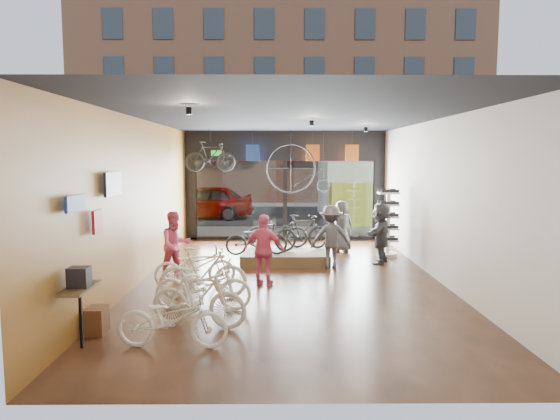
{
  "coord_description": "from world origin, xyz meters",
  "views": [
    {
      "loc": [
        -0.33,
        -11.6,
        2.89
      ],
      "look_at": [
        -0.22,
        1.4,
        1.52
      ],
      "focal_mm": 32.0,
      "sensor_mm": 36.0,
      "label": 1
    }
  ],
  "objects_px": {
    "street_car": "(203,202)",
    "sunglasses_rack": "(388,223)",
    "display_bike_left": "(257,239)",
    "customer_1": "(176,245)",
    "floor_bike_4": "(195,267)",
    "floor_bike_2": "(203,285)",
    "box_truck": "(349,192)",
    "customer_3": "(331,237)",
    "floor_bike_1": "(198,298)",
    "display_bike_mid": "(302,232)",
    "display_bike_right": "(277,231)",
    "customer_2": "(264,250)",
    "penny_farthing": "(301,170)",
    "floor_bike_0": "(172,319)",
    "customer_5": "(381,233)",
    "customer_4": "(342,226)",
    "floor_bike_3": "(203,273)",
    "hung_bike": "(210,157)",
    "display_platform": "(285,256)"
  },
  "relations": [
    {
      "from": "box_truck",
      "to": "floor_bike_2",
      "type": "distance_m",
      "value": 14.19
    },
    {
      "from": "display_platform",
      "to": "customer_4",
      "type": "xyz_separation_m",
      "value": [
        1.77,
        1.42,
        0.64
      ]
    },
    {
      "from": "floor_bike_2",
      "to": "display_bike_left",
      "type": "height_order",
      "value": "display_bike_left"
    },
    {
      "from": "box_truck",
      "to": "customer_3",
      "type": "xyz_separation_m",
      "value": [
        -1.91,
        -9.74,
        -0.53
      ]
    },
    {
      "from": "floor_bike_0",
      "to": "customer_5",
      "type": "relative_size",
      "value": 1.03
    },
    {
      "from": "display_bike_right",
      "to": "customer_2",
      "type": "distance_m",
      "value": 3.21
    },
    {
      "from": "floor_bike_4",
      "to": "floor_bike_2",
      "type": "bearing_deg",
      "value": -176.57
    },
    {
      "from": "floor_bike_2",
      "to": "customer_1",
      "type": "distance_m",
      "value": 2.75
    },
    {
      "from": "box_truck",
      "to": "floor_bike_0",
      "type": "bearing_deg",
      "value": -107.94
    },
    {
      "from": "floor_bike_4",
      "to": "sunglasses_rack",
      "type": "relative_size",
      "value": 0.89
    },
    {
      "from": "display_platform",
      "to": "customer_5",
      "type": "xyz_separation_m",
      "value": [
        2.63,
        -0.26,
        0.68
      ]
    },
    {
      "from": "customer_2",
      "to": "display_platform",
      "type": "bearing_deg",
      "value": -83.68
    },
    {
      "from": "display_bike_left",
      "to": "display_bike_mid",
      "type": "relative_size",
      "value": 0.97
    },
    {
      "from": "display_bike_left",
      "to": "customer_1",
      "type": "bearing_deg",
      "value": 119.13
    },
    {
      "from": "floor_bike_0",
      "to": "display_bike_mid",
      "type": "distance_m",
      "value": 6.85
    },
    {
      "from": "customer_2",
      "to": "floor_bike_3",
      "type": "bearing_deg",
      "value": 57.16
    },
    {
      "from": "floor_bike_4",
      "to": "display_bike_left",
      "type": "xyz_separation_m",
      "value": [
        1.29,
        2.22,
        0.26
      ]
    },
    {
      "from": "floor_bike_3",
      "to": "floor_bike_2",
      "type": "bearing_deg",
      "value": -176.7
    },
    {
      "from": "floor_bike_4",
      "to": "customer_2",
      "type": "relative_size",
      "value": 1.1
    },
    {
      "from": "display_bike_mid",
      "to": "sunglasses_rack",
      "type": "height_order",
      "value": "sunglasses_rack"
    },
    {
      "from": "penny_farthing",
      "to": "hung_bike",
      "type": "distance_m",
      "value": 2.91
    },
    {
      "from": "floor_bike_1",
      "to": "customer_3",
      "type": "relative_size",
      "value": 1.03
    },
    {
      "from": "floor_bike_1",
      "to": "display_bike_right",
      "type": "xyz_separation_m",
      "value": [
        1.36,
        5.97,
        0.25
      ]
    },
    {
      "from": "floor_bike_2",
      "to": "sunglasses_rack",
      "type": "height_order",
      "value": "sunglasses_rack"
    },
    {
      "from": "floor_bike_3",
      "to": "display_bike_mid",
      "type": "distance_m",
      "value": 4.39
    },
    {
      "from": "customer_4",
      "to": "sunglasses_rack",
      "type": "xyz_separation_m",
      "value": [
        1.25,
        -0.74,
        0.21
      ]
    },
    {
      "from": "floor_bike_0",
      "to": "hung_bike",
      "type": "height_order",
      "value": "hung_bike"
    },
    {
      "from": "street_car",
      "to": "sunglasses_rack",
      "type": "relative_size",
      "value": 2.36
    },
    {
      "from": "floor_bike_1",
      "to": "customer_3",
      "type": "xyz_separation_m",
      "value": [
        2.77,
        4.55,
        0.32
      ]
    },
    {
      "from": "customer_2",
      "to": "customer_3",
      "type": "xyz_separation_m",
      "value": [
        1.7,
        1.78,
        0.01
      ]
    },
    {
      "from": "box_truck",
      "to": "customer_1",
      "type": "relative_size",
      "value": 4.26
    },
    {
      "from": "floor_bike_2",
      "to": "display_bike_left",
      "type": "relative_size",
      "value": 1.11
    },
    {
      "from": "floor_bike_0",
      "to": "sunglasses_rack",
      "type": "xyz_separation_m",
      "value": [
        4.85,
        7.04,
        0.55
      ]
    },
    {
      "from": "floor_bike_0",
      "to": "customer_3",
      "type": "relative_size",
      "value": 1.04
    },
    {
      "from": "floor_bike_1",
      "to": "hung_bike",
      "type": "bearing_deg",
      "value": 19.08
    },
    {
      "from": "box_truck",
      "to": "penny_farthing",
      "type": "relative_size",
      "value": 3.47
    },
    {
      "from": "floor_bike_1",
      "to": "display_platform",
      "type": "bearing_deg",
      "value": -2.75
    },
    {
      "from": "floor_bike_1",
      "to": "floor_bike_2",
      "type": "xyz_separation_m",
      "value": [
        -0.06,
        0.94,
        -0.03
      ]
    },
    {
      "from": "customer_2",
      "to": "customer_3",
      "type": "height_order",
      "value": "customer_3"
    },
    {
      "from": "box_truck",
      "to": "hung_bike",
      "type": "distance_m",
      "value": 8.83
    },
    {
      "from": "street_car",
      "to": "customer_4",
      "type": "xyz_separation_m",
      "value": [
        5.47,
        -8.44,
        -0.02
      ]
    },
    {
      "from": "floor_bike_1",
      "to": "display_platform",
      "type": "height_order",
      "value": "floor_bike_1"
    },
    {
      "from": "floor_bike_2",
      "to": "display_bike_left",
      "type": "bearing_deg",
      "value": -10.96
    },
    {
      "from": "display_bike_mid",
      "to": "penny_farthing",
      "type": "relative_size",
      "value": 0.86
    },
    {
      "from": "sunglasses_rack",
      "to": "penny_farthing",
      "type": "distance_m",
      "value": 3.29
    },
    {
      "from": "display_platform",
      "to": "customer_4",
      "type": "bearing_deg",
      "value": 38.7
    },
    {
      "from": "box_truck",
      "to": "hung_bike",
      "type": "xyz_separation_m",
      "value": [
        -5.42,
        -6.8,
        1.57
      ]
    },
    {
      "from": "customer_1",
      "to": "customer_3",
      "type": "distance_m",
      "value": 3.99
    },
    {
      "from": "floor_bike_1",
      "to": "customer_1",
      "type": "height_order",
      "value": "customer_1"
    },
    {
      "from": "box_truck",
      "to": "customer_4",
      "type": "relative_size",
      "value": 4.36
    }
  ]
}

